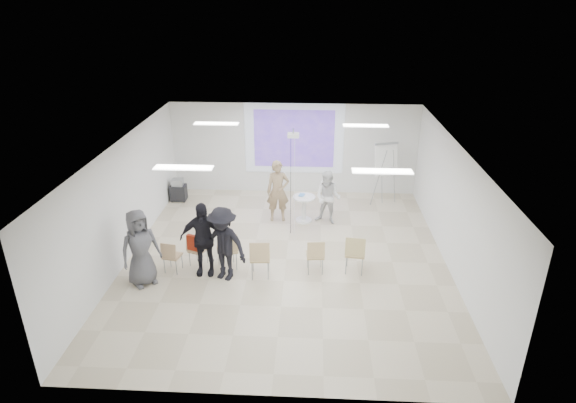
{
  "coord_description": "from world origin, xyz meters",
  "views": [
    {
      "loc": [
        0.61,
        -10.56,
        6.28
      ],
      "look_at": [
        0.0,
        0.8,
        1.25
      ],
      "focal_mm": 30.0,
      "sensor_mm": 36.0,
      "label": 1
    }
  ],
  "objects_px": {
    "player_left": "(278,187)",
    "chair_right_far": "(355,251)",
    "pedestal_table": "(304,207)",
    "chair_center": "(260,256)",
    "laptop": "(227,248)",
    "audience_mid": "(223,239)",
    "chair_far_left": "(171,255)",
    "audience_left": "(202,234)",
    "audience_outer": "(139,244)",
    "flipchart_easel": "(386,160)",
    "chair_right_inner": "(315,254)",
    "player_right": "(328,195)",
    "chair_left_inner": "(227,248)",
    "av_cart": "(178,191)",
    "chair_left_mid": "(196,249)"
  },
  "relations": [
    {
      "from": "chair_center",
      "to": "flipchart_easel",
      "type": "height_order",
      "value": "flipchart_easel"
    },
    {
      "from": "chair_right_inner",
      "to": "audience_mid",
      "type": "bearing_deg",
      "value": -176.28
    },
    {
      "from": "chair_left_inner",
      "to": "av_cart",
      "type": "height_order",
      "value": "chair_left_inner"
    },
    {
      "from": "player_left",
      "to": "chair_right_far",
      "type": "xyz_separation_m",
      "value": [
        2.04,
        -2.84,
        -0.44
      ]
    },
    {
      "from": "pedestal_table",
      "to": "chair_center",
      "type": "distance_m",
      "value": 3.25
    },
    {
      "from": "chair_right_inner",
      "to": "player_right",
      "type": "bearing_deg",
      "value": 77.6
    },
    {
      "from": "chair_left_inner",
      "to": "audience_mid",
      "type": "height_order",
      "value": "audience_mid"
    },
    {
      "from": "player_right",
      "to": "flipchart_easel",
      "type": "height_order",
      "value": "flipchart_easel"
    },
    {
      "from": "chair_left_mid",
      "to": "chair_center",
      "type": "bearing_deg",
      "value": 5.92
    },
    {
      "from": "audience_outer",
      "to": "flipchart_easel",
      "type": "xyz_separation_m",
      "value": [
        6.12,
        4.86,
        0.45
      ]
    },
    {
      "from": "audience_outer",
      "to": "chair_left_inner",
      "type": "bearing_deg",
      "value": -21.26
    },
    {
      "from": "pedestal_table",
      "to": "audience_left",
      "type": "height_order",
      "value": "audience_left"
    },
    {
      "from": "player_left",
      "to": "pedestal_table",
      "type": "bearing_deg",
      "value": -11.74
    },
    {
      "from": "player_right",
      "to": "chair_center",
      "type": "bearing_deg",
      "value": -98.0
    },
    {
      "from": "player_left",
      "to": "laptop",
      "type": "relative_size",
      "value": 5.76
    },
    {
      "from": "audience_mid",
      "to": "chair_far_left",
      "type": "bearing_deg",
      "value": -166.14
    },
    {
      "from": "audience_left",
      "to": "flipchart_easel",
      "type": "bearing_deg",
      "value": 39.72
    },
    {
      "from": "chair_right_inner",
      "to": "av_cart",
      "type": "xyz_separation_m",
      "value": [
        -4.42,
        4.13,
        -0.19
      ]
    },
    {
      "from": "player_left",
      "to": "chair_far_left",
      "type": "distance_m",
      "value": 3.88
    },
    {
      "from": "laptop",
      "to": "chair_far_left",
      "type": "bearing_deg",
      "value": -7.13
    },
    {
      "from": "audience_left",
      "to": "av_cart",
      "type": "xyz_separation_m",
      "value": [
        -1.77,
        4.26,
        -0.71
      ]
    },
    {
      "from": "audience_mid",
      "to": "av_cart",
      "type": "height_order",
      "value": "audience_mid"
    },
    {
      "from": "laptop",
      "to": "audience_mid",
      "type": "distance_m",
      "value": 0.7
    },
    {
      "from": "chair_right_inner",
      "to": "audience_outer",
      "type": "height_order",
      "value": "audience_outer"
    },
    {
      "from": "player_left",
      "to": "audience_outer",
      "type": "xyz_separation_m",
      "value": [
        -2.87,
        -3.52,
        0.0
      ]
    },
    {
      "from": "chair_right_inner",
      "to": "chair_right_far",
      "type": "height_order",
      "value": "chair_right_far"
    },
    {
      "from": "flipchart_easel",
      "to": "chair_left_mid",
      "type": "bearing_deg",
      "value": -157.8
    },
    {
      "from": "player_right",
      "to": "laptop",
      "type": "relative_size",
      "value": 4.86
    },
    {
      "from": "player_left",
      "to": "chair_right_far",
      "type": "relative_size",
      "value": 2.06
    },
    {
      "from": "chair_center",
      "to": "audience_mid",
      "type": "height_order",
      "value": "audience_mid"
    },
    {
      "from": "pedestal_table",
      "to": "chair_left_mid",
      "type": "xyz_separation_m",
      "value": [
        -2.57,
        -2.66,
        0.03
      ]
    },
    {
      "from": "pedestal_table",
      "to": "chair_center",
      "type": "height_order",
      "value": "chair_center"
    },
    {
      "from": "chair_left_inner",
      "to": "chair_right_inner",
      "type": "relative_size",
      "value": 1.1
    },
    {
      "from": "pedestal_table",
      "to": "chair_far_left",
      "type": "bearing_deg",
      "value": -136.17
    },
    {
      "from": "chair_far_left",
      "to": "chair_center",
      "type": "distance_m",
      "value": 2.16
    },
    {
      "from": "player_left",
      "to": "player_right",
      "type": "relative_size",
      "value": 1.19
    },
    {
      "from": "pedestal_table",
      "to": "chair_center",
      "type": "xyz_separation_m",
      "value": [
        -0.95,
        -3.1,
        0.14
      ]
    },
    {
      "from": "av_cart",
      "to": "audience_outer",
      "type": "bearing_deg",
      "value": -85.65
    },
    {
      "from": "chair_far_left",
      "to": "audience_left",
      "type": "bearing_deg",
      "value": 12.8
    },
    {
      "from": "chair_far_left",
      "to": "chair_right_inner",
      "type": "height_order",
      "value": "chair_right_inner"
    },
    {
      "from": "player_right",
      "to": "chair_right_inner",
      "type": "distance_m",
      "value": 2.82
    },
    {
      "from": "laptop",
      "to": "audience_mid",
      "type": "xyz_separation_m",
      "value": [
        0.01,
        -0.49,
        0.51
      ]
    },
    {
      "from": "chair_right_inner",
      "to": "chair_right_far",
      "type": "bearing_deg",
      "value": -2.37
    },
    {
      "from": "audience_outer",
      "to": "chair_far_left",
      "type": "bearing_deg",
      "value": 0.69
    },
    {
      "from": "chair_left_mid",
      "to": "audience_mid",
      "type": "height_order",
      "value": "audience_mid"
    },
    {
      "from": "audience_left",
      "to": "audience_mid",
      "type": "relative_size",
      "value": 1.02
    },
    {
      "from": "audience_mid",
      "to": "av_cart",
      "type": "relative_size",
      "value": 2.8
    },
    {
      "from": "chair_far_left",
      "to": "pedestal_table",
      "type": "bearing_deg",
      "value": 54.61
    },
    {
      "from": "player_left",
      "to": "chair_far_left",
      "type": "bearing_deg",
      "value": -135.04
    },
    {
      "from": "audience_mid",
      "to": "av_cart",
      "type": "xyz_separation_m",
      "value": [
        -2.28,
        4.47,
        -0.69
      ]
    }
  ]
}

